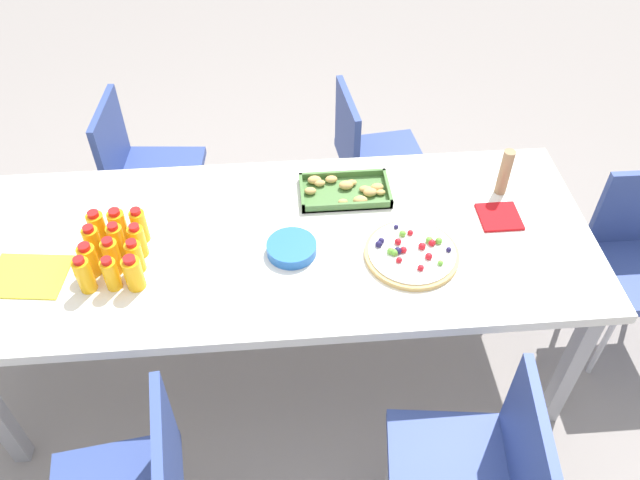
{
  "coord_description": "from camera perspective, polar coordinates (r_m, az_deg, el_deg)",
  "views": [
    {
      "loc": [
        0.01,
        -1.62,
        2.36
      ],
      "look_at": [
        0.14,
        -0.04,
        0.77
      ],
      "focal_mm": 35.44,
      "sensor_mm": 36.0,
      "label": 1
    }
  ],
  "objects": [
    {
      "name": "juice_bottle_5",
      "position": [
        2.22,
        -16.35,
        -1.42
      ],
      "size": [
        0.05,
        0.05,
        0.13
      ],
      "color": "#FAAC14",
      "rests_on": "party_table"
    },
    {
      "name": "juice_bottle_2",
      "position": [
        2.16,
        -16.5,
        -2.89
      ],
      "size": [
        0.06,
        0.06,
        0.14
      ],
      "color": "#FAAB14",
      "rests_on": "party_table"
    },
    {
      "name": "cardboard_tube",
      "position": [
        2.51,
        16.35,
        5.89
      ],
      "size": [
        0.04,
        0.04,
        0.19
      ],
      "primitive_type": "cylinder",
      "color": "#9E7A56",
      "rests_on": "party_table"
    },
    {
      "name": "fruit_pizza",
      "position": [
        2.23,
        8.27,
        -1.17
      ],
      "size": [
        0.33,
        0.33,
        0.05
      ],
      "color": "tan",
      "rests_on": "party_table"
    },
    {
      "name": "chair_far_right",
      "position": [
        3.09,
        4.51,
        7.78
      ],
      "size": [
        0.44,
        0.44,
        0.83
      ],
      "rotation": [
        0.0,
        0.0,
        -1.46
      ],
      "color": "#33478C",
      "rests_on": "ground_plane"
    },
    {
      "name": "party_table",
      "position": [
        2.33,
        -3.56,
        -0.94
      ],
      "size": [
        2.27,
        0.9,
        0.75
      ],
      "color": "silver",
      "rests_on": "ground_plane"
    },
    {
      "name": "juice_bottle_7",
      "position": [
        2.28,
        -17.84,
        -0.12
      ],
      "size": [
        0.05,
        0.05,
        0.15
      ],
      "color": "#FAAE14",
      "rests_on": "party_table"
    },
    {
      "name": "chair_near_right",
      "position": [
        2.12,
        14.01,
        -19.14
      ],
      "size": [
        0.45,
        0.45,
        0.83
      ],
      "rotation": [
        0.0,
        0.0,
        1.45
      ],
      "color": "#33478C",
      "rests_on": "ground_plane"
    },
    {
      "name": "juice_bottle_9",
      "position": [
        2.35,
        -19.42,
        1.01
      ],
      "size": [
        0.06,
        0.06,
        0.14
      ],
      "color": "#FAAC14",
      "rests_on": "party_table"
    },
    {
      "name": "chair_far_left",
      "position": [
        3.11,
        -15.75,
        6.39
      ],
      "size": [
        0.43,
        0.43,
        0.83
      ],
      "rotation": [
        0.0,
        0.0,
        -1.66
      ],
      "color": "#33478C",
      "rests_on": "ground_plane"
    },
    {
      "name": "ground_plane",
      "position": [
        2.87,
        -2.94,
        -10.61
      ],
      "size": [
        12.0,
        12.0,
        0.0
      ],
      "primitive_type": "plane",
      "color": "gray"
    },
    {
      "name": "juice_bottle_11",
      "position": [
        2.32,
        -15.99,
        1.27
      ],
      "size": [
        0.05,
        0.05,
        0.14
      ],
      "color": "#F9AC14",
      "rests_on": "party_table"
    },
    {
      "name": "plate_stack",
      "position": [
        2.22,
        -2.58,
        -0.74
      ],
      "size": [
        0.18,
        0.18,
        0.04
      ],
      "color": "blue",
      "rests_on": "party_table"
    },
    {
      "name": "juice_bottle_0",
      "position": [
        2.21,
        -20.52,
        -2.96
      ],
      "size": [
        0.06,
        0.06,
        0.15
      ],
      "color": "#FAAE14",
      "rests_on": "party_table"
    },
    {
      "name": "juice_bottle_8",
      "position": [
        2.27,
        -16.13,
        -0.07
      ],
      "size": [
        0.05,
        0.05,
        0.14
      ],
      "color": "#F9AC14",
      "rests_on": "party_table"
    },
    {
      "name": "juice_bottle_4",
      "position": [
        2.23,
        -18.26,
        -1.39
      ],
      "size": [
        0.06,
        0.06,
        0.15
      ],
      "color": "#FAAB14",
      "rests_on": "party_table"
    },
    {
      "name": "paper_folder",
      "position": [
        2.37,
        -24.86,
        -2.97
      ],
      "size": [
        0.28,
        0.23,
        0.01
      ],
      "primitive_type": "cube",
      "rotation": [
        0.0,
        0.0,
        -0.12
      ],
      "color": "yellow",
      "rests_on": "party_table"
    },
    {
      "name": "napkin_stack",
      "position": [
        2.45,
        15.88,
        2.04
      ],
      "size": [
        0.15,
        0.15,
        0.01
      ],
      "primitive_type": "cube",
      "color": "red",
      "rests_on": "party_table"
    },
    {
      "name": "juice_bottle_1",
      "position": [
        2.19,
        -18.36,
        -2.92
      ],
      "size": [
        0.05,
        0.05,
        0.13
      ],
      "color": "#F9AC14",
      "rests_on": "party_table"
    },
    {
      "name": "juice_bottle_10",
      "position": [
        2.34,
        -17.73,
        1.17
      ],
      "size": [
        0.06,
        0.06,
        0.14
      ],
      "color": "#F9AC14",
      "rests_on": "party_table"
    },
    {
      "name": "juice_bottle_6",
      "position": [
        2.3,
        -19.78,
        -0.3
      ],
      "size": [
        0.06,
        0.06,
        0.15
      ],
      "color": "#FAAE14",
      "rests_on": "party_table"
    },
    {
      "name": "snack_tray",
      "position": [
        2.45,
        2.33,
        4.48
      ],
      "size": [
        0.35,
        0.2,
        0.04
      ],
      "color": "#477238",
      "rests_on": "party_table"
    },
    {
      "name": "juice_bottle_3",
      "position": [
        2.26,
        -20.14,
        -1.7
      ],
      "size": [
        0.06,
        0.06,
        0.13
      ],
      "color": "#F9AD14",
      "rests_on": "party_table"
    }
  ]
}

